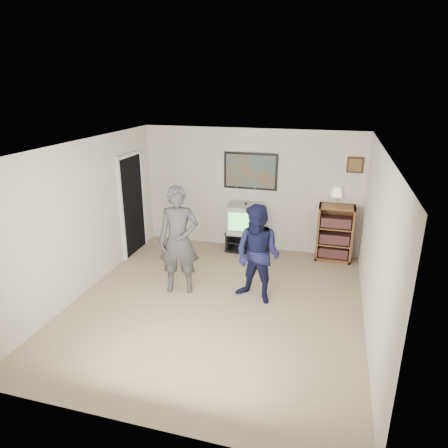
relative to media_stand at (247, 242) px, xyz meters
The scene contains 13 objects.
room_shell 2.15m from the media_stand, 90.62° to the right, with size 4.51×5.00×2.51m.
media_stand is the anchor object (origin of this frame).
crt_television 0.51m from the media_stand, behind, with size 0.70×0.59×0.59m, color #9C9C97, non-canonical shape.
bookshelf 1.77m from the media_stand, ahead, with size 0.68×0.39×1.12m, color brown, non-canonical shape.
table_lamp 2.01m from the media_stand, ahead, with size 0.21×0.21×0.34m, color beige, non-canonical shape.
person_tall 2.18m from the media_stand, 110.92° to the right, with size 0.66×0.44×1.82m, color #3B3B3E.
person_short 2.08m from the media_stand, 73.40° to the right, with size 0.78×0.61×1.60m, color #141637.
controller_left 2.09m from the media_stand, 114.89° to the right, with size 0.04×0.12×0.04m, color white.
controller_right 1.92m from the media_stand, 69.48° to the right, with size 0.03×0.11×0.03m, color white.
poster 1.46m from the media_stand, 94.78° to the left, with size 1.10×0.03×0.75m, color black.
air_vent 1.85m from the media_stand, 156.34° to the left, with size 0.28×0.02×0.14m, color white.
small_picture 2.60m from the media_stand, ahead, with size 0.30×0.03×0.30m, color black.
doorway 2.47m from the media_stand, 164.39° to the right, with size 0.03×0.85×2.00m, color black.
Camera 1 is at (1.61, -5.33, 3.34)m, focal length 32.00 mm.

